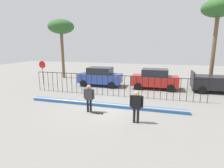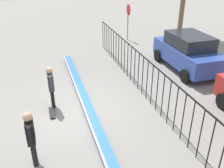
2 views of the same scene
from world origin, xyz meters
The scene contains 8 objects.
ground_plane centered at (0.00, 0.00, 0.00)m, with size 60.00×60.00×0.00m, color gray.
bowl_coping_ledge centered at (0.00, 0.52, 0.12)m, with size 11.00×0.40×0.27m.
perimeter_fence centered at (0.00, 3.12, 1.08)m, with size 14.04×0.04×1.74m.
skateboarder centered at (-0.49, -0.74, 1.04)m, with size 0.70×0.26×1.74m.
skateboard centered at (0.04, -0.85, 0.06)m, with size 0.80×0.20×0.07m.
camera_operator centered at (2.54, -1.54, 1.07)m, with size 0.72×0.27×1.78m.
parked_car_blue centered at (-2.29, 6.48, 0.97)m, with size 4.30×2.12×1.90m.
stop_sign centered at (-8.22, 5.30, 1.62)m, with size 0.76×0.07×2.50m.
Camera 2 is at (8.53, -1.02, 5.47)m, focal length 40.38 mm.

